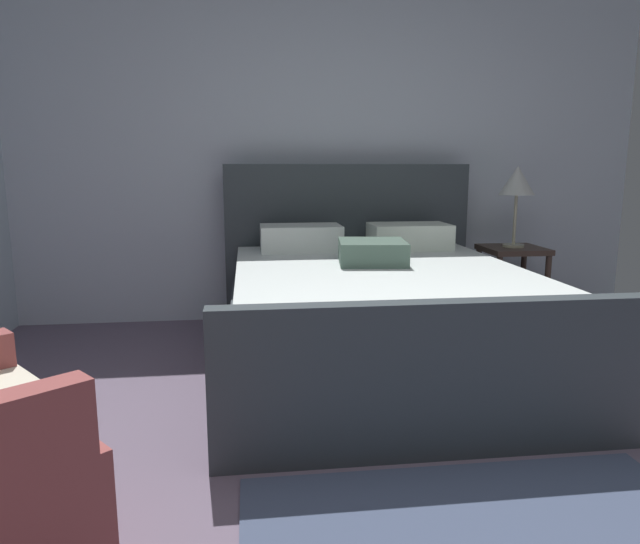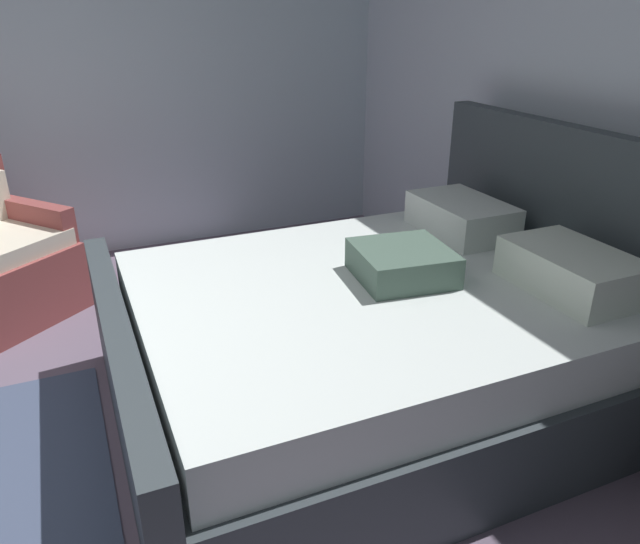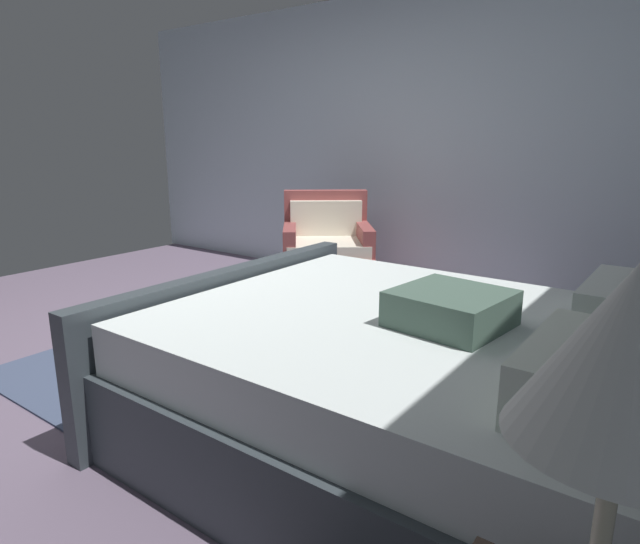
{
  "view_description": "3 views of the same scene",
  "coord_description": "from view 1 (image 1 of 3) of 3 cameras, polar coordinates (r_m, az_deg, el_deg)",
  "views": [
    {
      "loc": [
        -0.67,
        -1.52,
        1.2
      ],
      "look_at": [
        -0.32,
        1.22,
        0.69
      ],
      "focal_mm": 32.17,
      "sensor_mm": 36.0,
      "label": 1
    },
    {
      "loc": [
        2.18,
        0.55,
        1.72
      ],
      "look_at": [
        0.02,
        1.49,
        0.69
      ],
      "focal_mm": 33.61,
      "sensor_mm": 36.0,
      "label": 2
    },
    {
      "loc": [
        1.99,
        2.63,
        1.33
      ],
      "look_at": [
        0.14,
        1.27,
        0.76
      ],
      "focal_mm": 30.06,
      "sensor_mm": 36.0,
      "label": 3
    }
  ],
  "objects": [
    {
      "name": "table_lamp_right",
      "position": [
        4.57,
        19.02,
        8.36
      ],
      "size": [
        0.26,
        0.26,
        0.61
      ],
      "color": "#B7B293",
      "rests_on": "nightstand_right"
    },
    {
      "name": "nightstand_right",
      "position": [
        4.64,
        18.53,
        -0.03
      ],
      "size": [
        0.44,
        0.44,
        0.6
      ],
      "color": "#44342A",
      "rests_on": "ground"
    },
    {
      "name": "wall_back",
      "position": [
        4.62,
        1.11,
        11.54
      ],
      "size": [
        4.98,
        0.12,
        2.58
      ],
      "primitive_type": "cube",
      "color": "silver",
      "rests_on": "ground"
    },
    {
      "name": "bed",
      "position": [
        3.49,
        5.55,
        -3.79
      ],
      "size": [
        1.86,
        2.25,
        1.22
      ],
      "color": "#363E43",
      "rests_on": "ground"
    }
  ]
}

